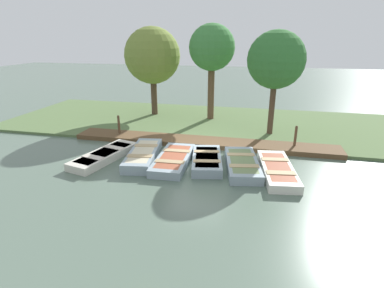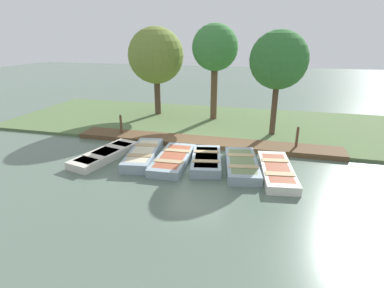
{
  "view_description": "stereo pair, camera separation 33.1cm",
  "coord_description": "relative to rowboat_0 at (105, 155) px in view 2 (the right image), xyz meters",
  "views": [
    {
      "loc": [
        11.58,
        2.43,
        4.8
      ],
      "look_at": [
        0.39,
        -0.07,
        0.65
      ],
      "focal_mm": 28.0,
      "sensor_mm": 36.0,
      "label": 1
    },
    {
      "loc": [
        11.5,
        2.75,
        4.8
      ],
      "look_at": [
        0.39,
        -0.07,
        0.65
      ],
      "focal_mm": 28.0,
      "sensor_mm": 36.0,
      "label": 2
    }
  ],
  "objects": [
    {
      "name": "ground_plane",
      "position": [
        -1.22,
        3.59,
        -0.16
      ],
      "size": [
        80.0,
        80.0,
        0.0
      ],
      "primitive_type": "plane",
      "color": "#566B5B"
    },
    {
      "name": "shore_bank",
      "position": [
        -6.22,
        3.59,
        -0.1
      ],
      "size": [
        8.0,
        24.0,
        0.12
      ],
      "color": "#567042",
      "rests_on": "ground_plane"
    },
    {
      "name": "dock_walkway",
      "position": [
        -2.67,
        3.59,
        -0.05
      ],
      "size": [
        1.27,
        12.34,
        0.22
      ],
      "color": "brown",
      "rests_on": "ground_plane"
    },
    {
      "name": "rowboat_0",
      "position": [
        0.0,
        0.0,
        0.0
      ],
      "size": [
        3.35,
        1.78,
        0.33
      ],
      "rotation": [
        0.0,
        0.0,
        -0.24
      ],
      "color": "beige",
      "rests_on": "ground_plane"
    },
    {
      "name": "rowboat_1",
      "position": [
        -0.34,
        1.57,
        0.04
      ],
      "size": [
        3.24,
        1.52,
        0.41
      ],
      "rotation": [
        0.0,
        0.0,
        0.15
      ],
      "color": "#8C9EA8",
      "rests_on": "ground_plane"
    },
    {
      "name": "rowboat_2",
      "position": [
        -0.22,
        2.89,
        0.0
      ],
      "size": [
        3.1,
        1.33,
        0.33
      ],
      "rotation": [
        0.0,
        0.0,
        0.04
      ],
      "color": "#8C9EA8",
      "rests_on": "ground_plane"
    },
    {
      "name": "rowboat_3",
      "position": [
        -0.4,
        4.21,
        0.02
      ],
      "size": [
        2.77,
        1.57,
        0.37
      ],
      "rotation": [
        0.0,
        0.0,
        0.18
      ],
      "color": "#8C9EA8",
      "rests_on": "ground_plane"
    },
    {
      "name": "rowboat_4",
      "position": [
        -0.32,
        5.6,
        0.02
      ],
      "size": [
        3.09,
        1.66,
        0.37
      ],
      "rotation": [
        0.0,
        0.0,
        0.18
      ],
      "color": "#8C9EA8",
      "rests_on": "ground_plane"
    },
    {
      "name": "rowboat_5",
      "position": [
        -0.13,
        6.9,
        0.0
      ],
      "size": [
        3.28,
        1.51,
        0.33
      ],
      "rotation": [
        0.0,
        0.0,
        0.14
      ],
      "color": "silver",
      "rests_on": "ground_plane"
    },
    {
      "name": "mooring_post_near",
      "position": [
        -2.8,
        -0.65,
        0.41
      ],
      "size": [
        0.11,
        0.11,
        1.14
      ],
      "color": "brown",
      "rests_on": "ground_plane"
    },
    {
      "name": "mooring_post_far",
      "position": [
        -2.8,
        7.74,
        0.41
      ],
      "size": [
        0.11,
        0.11,
        1.14
      ],
      "color": "brown",
      "rests_on": "ground_plane"
    },
    {
      "name": "park_tree_far_left",
      "position": [
        -7.24,
        -0.34,
        3.51
      ],
      "size": [
        3.33,
        3.33,
        5.36
      ],
      "color": "#4C3828",
      "rests_on": "ground_plane"
    },
    {
      "name": "park_tree_left",
      "position": [
        -6.94,
        3.29,
        3.97
      ],
      "size": [
        2.57,
        2.57,
        5.49
      ],
      "color": "brown",
      "rests_on": "ground_plane"
    },
    {
      "name": "park_tree_center",
      "position": [
        -4.7,
        6.7,
        3.56
      ],
      "size": [
        2.72,
        2.72,
        5.11
      ],
      "color": "#4C3828",
      "rests_on": "ground_plane"
    }
  ]
}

